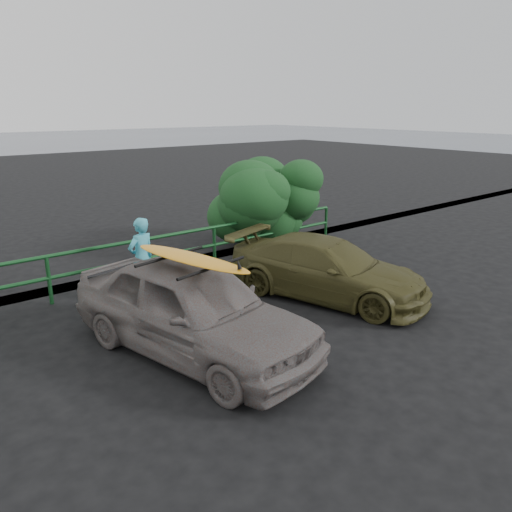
{
  "coord_description": "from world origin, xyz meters",
  "views": [
    {
      "loc": [
        -3.69,
        -4.94,
        3.84
      ],
      "look_at": [
        1.96,
        2.07,
        1.14
      ],
      "focal_mm": 35.0,
      "sensor_mm": 36.0,
      "label": 1
    }
  ],
  "objects": [
    {
      "name": "ground",
      "position": [
        0.0,
        0.0,
        0.0
      ],
      "size": [
        80.0,
        80.0,
        0.0
      ],
      "primitive_type": "plane",
      "color": "black"
    },
    {
      "name": "olive_vehicle",
      "position": [
        3.63,
        1.79,
        0.62
      ],
      "size": [
        2.94,
        4.57,
        1.23
      ],
      "primitive_type": "imported",
      "rotation": [
        0.0,
        0.0,
        0.31
      ],
      "color": "#484420",
      "rests_on": "ground"
    },
    {
      "name": "guardrail",
      "position": [
        0.0,
        5.0,
        0.52
      ],
      "size": [
        14.0,
        0.08,
        1.04
      ],
      "primitive_type": null,
      "color": "#13441D",
      "rests_on": "ground"
    },
    {
      "name": "roof_rack",
      "position": [
        0.14,
        1.42,
        1.54
      ],
      "size": [
        1.57,
        1.25,
        0.05
      ],
      "primitive_type": null,
      "rotation": [
        0.0,
        0.0,
        0.21
      ],
      "color": "black",
      "rests_on": "sedan"
    },
    {
      "name": "surfboard",
      "position": [
        0.14,
        1.42,
        1.6
      ],
      "size": [
        0.98,
        2.45,
        0.07
      ],
      "primitive_type": "ellipsoid",
      "rotation": [
        0.0,
        0.0,
        0.21
      ],
      "color": "orange",
      "rests_on": "roof_rack"
    },
    {
      "name": "man",
      "position": [
        0.63,
        4.16,
        0.85
      ],
      "size": [
        0.69,
        0.53,
        1.7
      ],
      "primitive_type": "imported",
      "rotation": [
        0.0,
        0.0,
        3.36
      ],
      "color": "#40ACC1",
      "rests_on": "ground"
    },
    {
      "name": "shrub_right",
      "position": [
        5.0,
        5.5,
        1.12
      ],
      "size": [
        3.2,
        2.4,
        2.23
      ],
      "primitive_type": null,
      "color": "#19461D",
      "rests_on": "ground"
    },
    {
      "name": "sedan",
      "position": [
        0.14,
        1.42,
        0.76
      ],
      "size": [
        2.67,
        4.74,
        1.52
      ],
      "primitive_type": "imported",
      "rotation": [
        0.0,
        0.0,
        0.21
      ],
      "color": "#675E5C",
      "rests_on": "ground"
    }
  ]
}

